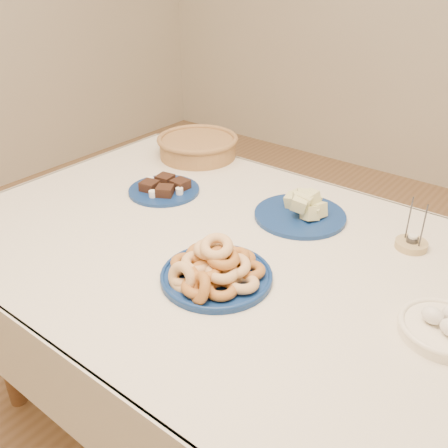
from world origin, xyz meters
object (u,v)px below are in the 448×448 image
at_px(dining_table, 235,279).
at_px(egg_bowl, 444,327).
at_px(candle_holder, 411,244).
at_px(melon_plate, 303,210).
at_px(donut_platter, 215,269).
at_px(wicker_basket, 198,146).
at_px(brownie_plate, 164,189).

distance_m(dining_table, egg_bowl, 0.58).
bearing_deg(candle_holder, dining_table, -141.63).
distance_m(dining_table, melon_plate, 0.31).
relative_size(donut_platter, wicker_basket, 0.85).
distance_m(donut_platter, brownie_plate, 0.54).
bearing_deg(melon_plate, donut_platter, -90.62).
distance_m(dining_table, candle_holder, 0.51).
height_order(donut_platter, brownie_plate, donut_platter).
bearing_deg(donut_platter, egg_bowl, 16.07).
bearing_deg(wicker_basket, egg_bowl, -22.71).
xyz_separation_m(melon_plate, wicker_basket, (-0.59, 0.18, 0.02)).
relative_size(melon_plate, egg_bowl, 1.70).
xyz_separation_m(dining_table, wicker_basket, (-0.53, 0.46, 0.15)).
xyz_separation_m(melon_plate, egg_bowl, (0.51, -0.28, -0.01)).
relative_size(melon_plate, brownie_plate, 1.28).
bearing_deg(brownie_plate, dining_table, -18.71).
bearing_deg(egg_bowl, dining_table, 179.64).
height_order(wicker_basket, candle_holder, candle_holder).
relative_size(donut_platter, melon_plate, 0.92).
bearing_deg(donut_platter, melon_plate, 89.38).
height_order(dining_table, melon_plate, melon_plate).
bearing_deg(brownie_plate, egg_bowl, -8.25).
height_order(brownie_plate, egg_bowl, egg_bowl).
height_order(wicker_basket, egg_bowl, wicker_basket).
bearing_deg(melon_plate, candle_holder, 5.56).
xyz_separation_m(dining_table, brownie_plate, (-0.41, 0.14, 0.12)).
relative_size(dining_table, donut_platter, 5.07).
xyz_separation_m(candle_holder, egg_bowl, (0.18, -0.31, 0.01)).
relative_size(donut_platter, egg_bowl, 1.57).
xyz_separation_m(wicker_basket, egg_bowl, (1.10, -0.46, -0.02)).
distance_m(donut_platter, egg_bowl, 0.54).
relative_size(donut_platter, brownie_plate, 1.18).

